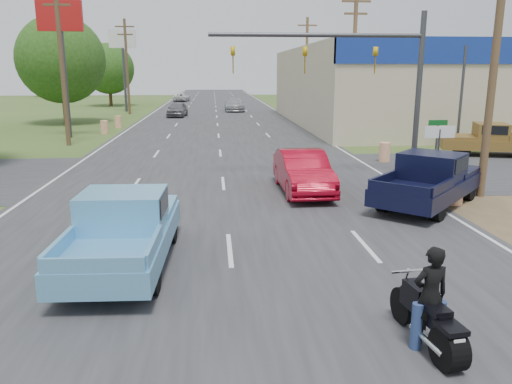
{
  "coord_description": "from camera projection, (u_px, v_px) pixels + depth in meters",
  "views": [
    {
      "loc": [
        -0.36,
        -4.25,
        4.51
      ],
      "look_at": [
        0.77,
        9.03,
        1.3
      ],
      "focal_mm": 35.0,
      "sensor_mm": 36.0,
      "label": 1
    }
  ],
  "objects": [
    {
      "name": "main_road",
      "position": [
        217.0,
        125.0,
        43.95
      ],
      "size": [
        15.0,
        180.0,
        0.02
      ],
      "primitive_type": "cube",
      "color": "#2D2D30",
      "rests_on": "ground"
    },
    {
      "name": "cross_road",
      "position": [
        222.0,
        174.0,
        22.64
      ],
      "size": [
        120.0,
        10.0,
        0.02
      ],
      "primitive_type": "cube",
      "color": "#2D2D30",
      "rests_on": "ground"
    },
    {
      "name": "utility_pole_1",
      "position": [
        496.0,
        48.0,
        17.33
      ],
      "size": [
        2.0,
        0.28,
        10.0
      ],
      "color": "#4C3823",
      "rests_on": "ground"
    },
    {
      "name": "utility_pole_2",
      "position": [
        354.0,
        60.0,
        34.77
      ],
      "size": [
        2.0,
        0.28,
        10.0
      ],
      "color": "#4C3823",
      "rests_on": "ground"
    },
    {
      "name": "utility_pole_3",
      "position": [
        307.0,
        64.0,
        52.21
      ],
      "size": [
        2.0,
        0.28,
        10.0
      ],
      "color": "#4C3823",
      "rests_on": "ground"
    },
    {
      "name": "utility_pole_5",
      "position": [
        61.0,
        58.0,
        30.3
      ],
      "size": [
        2.0,
        0.28,
        10.0
      ],
      "color": "#4C3823",
      "rests_on": "ground"
    },
    {
      "name": "utility_pole_6",
      "position": [
        127.0,
        64.0,
        53.54
      ],
      "size": [
        2.0,
        0.28,
        10.0
      ],
      "color": "#4C3823",
      "rests_on": "ground"
    },
    {
      "name": "tree_1",
      "position": [
        61.0,
        60.0,
        43.47
      ],
      "size": [
        7.56,
        7.56,
        9.36
      ],
      "color": "#422D19",
      "rests_on": "ground"
    },
    {
      "name": "tree_2",
      "position": [
        109.0,
        69.0,
        66.8
      ],
      "size": [
        6.72,
        6.72,
        8.32
      ],
      "color": "#422D19",
      "rests_on": "ground"
    },
    {
      "name": "tree_5",
      "position": [
        366.0,
        65.0,
        98.33
      ],
      "size": [
        7.98,
        7.98,
        9.88
      ],
      "color": "#422D19",
      "rests_on": "ground"
    },
    {
      "name": "tree_6",
      "position": [
        53.0,
        61.0,
        93.23
      ],
      "size": [
        8.82,
        8.82,
        10.92
      ],
      "color": "#422D19",
      "rests_on": "ground"
    },
    {
      "name": "barrel_0",
      "position": [
        455.0,
        190.0,
        17.37
      ],
      "size": [
        0.56,
        0.56,
        1.0
      ],
      "primitive_type": "cylinder",
      "color": "orange",
      "rests_on": "ground"
    },
    {
      "name": "barrel_1",
      "position": [
        385.0,
        152.0,
        25.64
      ],
      "size": [
        0.56,
        0.56,
        1.0
      ],
      "primitive_type": "cylinder",
      "color": "orange",
      "rests_on": "ground"
    },
    {
      "name": "barrel_2",
      "position": [
        104.0,
        127.0,
        37.32
      ],
      "size": [
        0.56,
        0.56,
        1.0
      ],
      "primitive_type": "cylinder",
      "color": "orange",
      "rests_on": "ground"
    },
    {
      "name": "barrel_3",
      "position": [
        118.0,
        122.0,
        41.22
      ],
      "size": [
        0.56,
        0.56,
        1.0
      ],
      "primitive_type": "cylinder",
      "color": "orange",
      "rests_on": "ground"
    },
    {
      "name": "pole_sign_left_near",
      "position": [
        61.0,
        32.0,
        33.65
      ],
      "size": [
        3.0,
        0.35,
        9.2
      ],
      "color": "#3F3F44",
      "rests_on": "ground"
    },
    {
      "name": "pole_sign_left_far",
      "position": [
        123.0,
        48.0,
        56.9
      ],
      "size": [
        3.0,
        0.35,
        9.2
      ],
      "color": "#3F3F44",
      "rests_on": "ground"
    },
    {
      "name": "lane_sign",
      "position": [
        439.0,
        142.0,
        19.0
      ],
      "size": [
        1.2,
        0.08,
        2.52
      ],
      "color": "#3F3F44",
      "rests_on": "ground"
    },
    {
      "name": "street_name_sign",
      "position": [
        436.0,
        144.0,
        20.57
      ],
      "size": [
        0.8,
        0.08,
        2.61
      ],
      "color": "#3F3F44",
      "rests_on": "ground"
    },
    {
      "name": "signal_mast",
      "position": [
        359.0,
        65.0,
        21.03
      ],
      "size": [
        9.12,
        0.4,
        7.0
      ],
      "color": "#3F3F44",
      "rests_on": "ground"
    },
    {
      "name": "red_convertible",
      "position": [
        303.0,
        172.0,
        19.04
      ],
      "size": [
        1.78,
        4.85,
        1.59
      ],
      "primitive_type": "imported",
      "rotation": [
        0.0,
        0.0,
        0.02
      ],
      "color": "maroon",
      "rests_on": "ground"
    },
    {
      "name": "motorcycle",
      "position": [
        430.0,
        323.0,
        8.21
      ],
      "size": [
        0.71,
        2.2,
        1.11
      ],
      "rotation": [
        0.0,
        0.0,
        0.13
      ],
      "color": "black",
      "rests_on": "ground"
    },
    {
      "name": "rider",
      "position": [
        430.0,
        301.0,
        8.18
      ],
      "size": [
        0.67,
        0.48,
        1.7
      ],
      "primitive_type": "imported",
      "rotation": [
        0.0,
        0.0,
        3.27
      ],
      "color": "black",
      "rests_on": "ground"
    },
    {
      "name": "blue_pickup",
      "position": [
        125.0,
        228.0,
        11.86
      ],
      "size": [
        2.28,
        5.48,
        1.79
      ],
      "rotation": [
        0.0,
        0.0,
        -0.04
      ],
      "color": "black",
      "rests_on": "ground"
    },
    {
      "name": "navy_pickup",
      "position": [
        431.0,
        179.0,
        17.2
      ],
      "size": [
        5.31,
        5.48,
        1.83
      ],
      "rotation": [
        0.0,
        0.0,
        -0.75
      ],
      "color": "black",
      "rests_on": "ground"
    },
    {
      "name": "brown_pickup",
      "position": [
        489.0,
        139.0,
        27.52
      ],
      "size": [
        5.76,
        3.61,
        1.79
      ],
      "rotation": [
        0.0,
        0.0,
        1.26
      ],
      "color": "black",
      "rests_on": "ground"
    },
    {
      "name": "distant_car_grey",
      "position": [
        177.0,
        109.0,
        51.57
      ],
      "size": [
        2.18,
        4.57,
        1.51
      ],
      "primitive_type": "imported",
      "rotation": [
        0.0,
        0.0,
        -0.09
      ],
      "color": "slate",
      "rests_on": "ground"
    },
    {
      "name": "distant_car_silver",
      "position": [
        234.0,
        104.0,
        58.94
      ],
      "size": [
        2.28,
        5.47,
        1.58
      ],
      "primitive_type": "imported",
      "rotation": [
        0.0,
        0.0,
        0.01
      ],
      "color": "#A4A3A7",
      "rests_on": "ground"
    },
    {
      "name": "distant_car_white",
      "position": [
        182.0,
        97.0,
        78.37
      ],
      "size": [
        2.6,
        4.78,
        1.27
      ],
      "primitive_type": "imported",
      "rotation": [
        0.0,
        0.0,
        3.03
      ],
      "color": "silver",
      "rests_on": "ground"
    }
  ]
}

